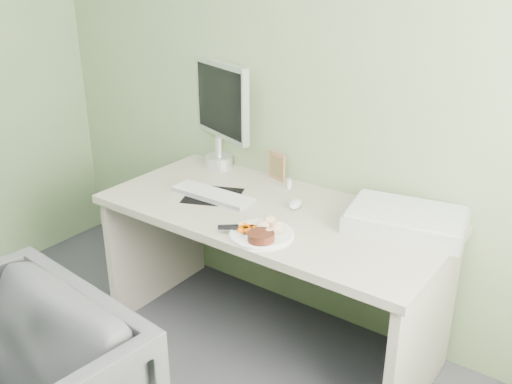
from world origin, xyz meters
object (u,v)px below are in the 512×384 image
Objects in this scene: desk at (271,245)px; monitor at (220,109)px; plate at (262,235)px; scanner at (406,221)px.

monitor reaches higher than desk.
scanner is (0.46, 0.42, 0.03)m from plate.
monitor is (-0.55, 0.32, 0.50)m from desk.
plate is at bearing -148.64° from scanner.
desk is 0.33m from plate.
scanner is at bearing 42.38° from plate.
monitor is (-1.12, 0.14, 0.28)m from scanner.
monitor reaches higher than scanner.
scanner reaches higher than plate.
scanner is 0.85× the size of monitor.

